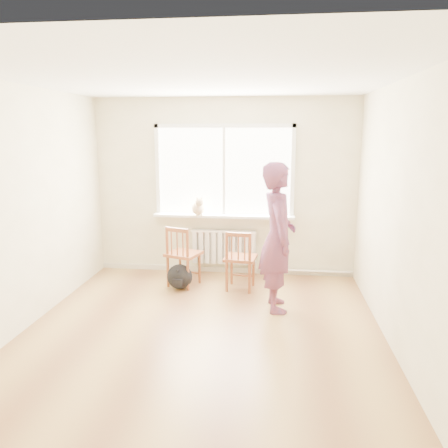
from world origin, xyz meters
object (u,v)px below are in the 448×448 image
(chair_left, at_px, (182,256))
(backpack, at_px, (180,277))
(person, at_px, (278,237))
(chair_right, at_px, (240,260))
(cat, at_px, (198,207))

(chair_left, relative_size, backpack, 2.45)
(backpack, bearing_deg, person, -21.33)
(chair_left, distance_m, chair_right, 0.84)
(chair_right, relative_size, person, 0.47)
(chair_left, height_order, cat, cat)
(chair_left, distance_m, cat, 0.83)
(cat, height_order, backpack, cat)
(person, bearing_deg, backpack, 60.31)
(cat, distance_m, backpack, 1.12)
(chair_right, bearing_deg, backpack, 11.44)
(backpack, bearing_deg, chair_left, 86.05)
(chair_right, height_order, backpack, chair_right)
(chair_right, bearing_deg, chair_left, 2.69)
(chair_left, relative_size, person, 0.48)
(backpack, bearing_deg, chair_right, 4.71)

